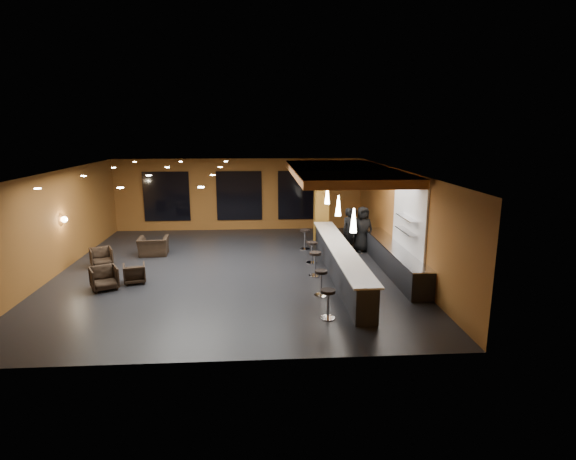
{
  "coord_description": "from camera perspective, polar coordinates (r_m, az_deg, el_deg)",
  "views": [
    {
      "loc": [
        0.95,
        -15.41,
        4.93
      ],
      "look_at": [
        2.0,
        0.5,
        1.3
      ],
      "focal_mm": 28.0,
      "sensor_mm": 36.0,
      "label": 1
    }
  ],
  "objects": [
    {
      "name": "wood_soffit",
      "position": [
        16.76,
        6.78,
        7.36
      ],
      "size": [
        3.6,
        8.0,
        0.28
      ],
      "primitive_type": "cube",
      "color": "#B66D35",
      "rests_on": "ceiling"
    },
    {
      "name": "armchair_b",
      "position": [
        15.49,
        -18.92,
        -5.23
      ],
      "size": [
        0.83,
        0.85,
        0.63
      ],
      "primitive_type": "imported",
      "rotation": [
        0.0,
        0.0,
        3.41
      ],
      "color": "black",
      "rests_on": "floor"
    },
    {
      "name": "staff_c",
      "position": [
        18.42,
        9.44,
        0.1
      ],
      "size": [
        1.0,
        0.74,
        1.86
      ],
      "primitive_type": "imported",
      "rotation": [
        0.0,
        0.0,
        0.18
      ],
      "color": "black",
      "rests_on": "floor"
    },
    {
      "name": "wall_sconce",
      "position": [
        17.59,
        -26.55,
        1.21
      ],
      "size": [
        0.22,
        0.22,
        0.22
      ],
      "primitive_type": "sphere",
      "color": "#FFE5B2",
      "rests_on": "wall_left"
    },
    {
      "name": "bar_stool_4",
      "position": [
        18.55,
        2.15,
        -0.85
      ],
      "size": [
        0.43,
        0.43,
        0.85
      ],
      "rotation": [
        0.0,
        0.0,
        0.17
      ],
      "color": "silver",
      "rests_on": "floor"
    },
    {
      "name": "column",
      "position": [
        19.46,
        4.26,
        3.38
      ],
      "size": [
        0.6,
        0.6,
        3.5
      ],
      "primitive_type": "cube",
      "color": "#9B6A22",
      "rests_on": "floor"
    },
    {
      "name": "wall_shelf_lower",
      "position": [
        15.38,
        14.78,
        -0.1
      ],
      "size": [
        0.3,
        1.5,
        0.03
      ],
      "primitive_type": "cube",
      "color": "silver",
      "rests_on": "wall_right"
    },
    {
      "name": "staff_a",
      "position": [
        18.21,
        7.79,
        -0.06
      ],
      "size": [
        0.78,
        0.65,
        1.81
      ],
      "primitive_type": "imported",
      "rotation": [
        0.0,
        0.0,
        0.38
      ],
      "color": "black",
      "rests_on": "floor"
    },
    {
      "name": "wall_right",
      "position": [
        16.54,
        14.27,
        1.34
      ],
      "size": [
        0.1,
        13.0,
        3.5
      ],
      "primitive_type": "cube",
      "color": "brown",
      "rests_on": "floor"
    },
    {
      "name": "ceiling",
      "position": [
        15.5,
        -7.34,
        7.62
      ],
      "size": [
        12.0,
        13.0,
        0.1
      ],
      "primitive_type": "cube",
      "color": "black"
    },
    {
      "name": "bar_stool_2",
      "position": [
        15.24,
        3.46,
        -3.93
      ],
      "size": [
        0.43,
        0.43,
        0.85
      ],
      "rotation": [
        0.0,
        0.0,
        -0.09
      ],
      "color": "silver",
      "rests_on": "floor"
    },
    {
      "name": "window_right",
      "position": [
        22.18,
        1.57,
        4.44
      ],
      "size": [
        2.2,
        0.06,
        2.4
      ],
      "primitive_type": "cube",
      "color": "black",
      "rests_on": "wall_back"
    },
    {
      "name": "bar_top",
      "position": [
        15.17,
        6.61,
        -2.18
      ],
      "size": [
        0.78,
        8.1,
        0.05
      ],
      "primitive_type": "cube",
      "color": "silver",
      "rests_on": "bar_counter"
    },
    {
      "name": "armchair_a",
      "position": [
        15.19,
        -22.31,
        -5.68
      ],
      "size": [
        1.05,
        1.06,
        0.72
      ],
      "primitive_type": "imported",
      "rotation": [
        0.0,
        0.0,
        0.49
      ],
      "color": "black",
      "rests_on": "floor"
    },
    {
      "name": "floor",
      "position": [
        16.22,
        -6.98,
        -5.15
      ],
      "size": [
        12.0,
        13.0,
        0.1
      ],
      "primitive_type": "cube",
      "color": "black",
      "rests_on": "ground"
    },
    {
      "name": "pendant_2",
      "position": [
        17.8,
        5.0,
        4.44
      ],
      "size": [
        0.2,
        0.2,
        0.7
      ],
      "primitive_type": "cone",
      "color": "white",
      "rests_on": "wood_soffit"
    },
    {
      "name": "bar_stool_0",
      "position": [
        11.97,
        5.09,
        -8.87
      ],
      "size": [
        0.41,
        0.41,
        0.8
      ],
      "rotation": [
        0.0,
        0.0,
        -0.4
      ],
      "color": "silver",
      "rests_on": "floor"
    },
    {
      "name": "pendant_1",
      "position": [
        15.37,
        6.41,
        3.08
      ],
      "size": [
        0.2,
        0.2,
        0.7
      ],
      "primitive_type": "cone",
      "color": "white",
      "rests_on": "wood_soffit"
    },
    {
      "name": "bar_stool_3",
      "position": [
        16.7,
        3.05,
        -2.5
      ],
      "size": [
        0.41,
        0.41,
        0.81
      ],
      "rotation": [
        0.0,
        0.0,
        -0.36
      ],
      "color": "silver",
      "rests_on": "floor"
    },
    {
      "name": "prep_counter",
      "position": [
        16.27,
        13.2,
        -3.58
      ],
      "size": [
        0.7,
        6.0,
        0.86
      ],
      "primitive_type": "cube",
      "color": "black",
      "rests_on": "floor"
    },
    {
      "name": "staff_b",
      "position": [
        18.87,
        8.32,
        0.19
      ],
      "size": [
        0.99,
        0.87,
        1.7
      ],
      "primitive_type": "imported",
      "rotation": [
        0.0,
        0.0,
        -0.33
      ],
      "color": "black",
      "rests_on": "floor"
    },
    {
      "name": "window_left",
      "position": [
        22.53,
        -15.17,
        4.13
      ],
      "size": [
        2.2,
        0.06,
        2.4
      ],
      "primitive_type": "cube",
      "color": "black",
      "rests_on": "wall_back"
    },
    {
      "name": "armchair_c",
      "position": [
        17.72,
        -22.62,
        -3.2
      ],
      "size": [
        0.98,
        0.99,
        0.68
      ],
      "primitive_type": "imported",
      "rotation": [
        0.0,
        0.0,
        0.45
      ],
      "color": "black",
      "rests_on": "floor"
    },
    {
      "name": "wall_left",
      "position": [
        17.22,
        -27.68,
        0.7
      ],
      "size": [
        0.1,
        13.0,
        3.5
      ],
      "primitive_type": "cube",
      "color": "brown",
      "rests_on": "floor"
    },
    {
      "name": "prep_top",
      "position": [
        16.15,
        13.29,
        -2.03
      ],
      "size": [
        0.72,
        6.0,
        0.03
      ],
      "primitive_type": "cube",
      "color": "silver",
      "rests_on": "prep_counter"
    },
    {
      "name": "bar_counter",
      "position": [
        15.31,
        6.56,
        -4.07
      ],
      "size": [
        0.6,
        8.0,
        1.0
      ],
      "primitive_type": "cube",
      "color": "black",
      "rests_on": "floor"
    },
    {
      "name": "wall_front",
      "position": [
        9.46,
        -9.39,
        -6.99
      ],
      "size": [
        12.0,
        0.1,
        3.5
      ],
      "primitive_type": "cube",
      "color": "brown",
      "rests_on": "floor"
    },
    {
      "name": "wall_shelf_upper",
      "position": [
        15.29,
        14.87,
        1.54
      ],
      "size": [
        0.3,
        1.5,
        0.03
      ],
      "primitive_type": "cube",
      "color": "silver",
      "rests_on": "wall_right"
    },
    {
      "name": "bar_stool_1",
      "position": [
        13.51,
        4.21,
        -6.3
      ],
      "size": [
        0.4,
        0.4,
        0.8
      ],
      "rotation": [
        0.0,
        0.0,
        -0.28
      ],
      "color": "silver",
      "rests_on": "floor"
    },
    {
      "name": "tile_backsplash",
      "position": [
        15.53,
        15.12,
        1.51
      ],
      "size": [
        0.06,
        3.2,
        2.4
      ],
      "primitive_type": "cube",
      "color": "white",
      "rests_on": "wall_right"
    },
    {
      "name": "wall_back",
      "position": [
        22.21,
        -6.21,
        4.52
      ],
      "size": [
        12.0,
        0.1,
        3.5
      ],
      "primitive_type": "cube",
      "color": "brown",
      "rests_on": "floor"
    },
    {
      "name": "window_center",
      "position": [
        22.11,
        -6.21,
        4.35
      ],
      "size": [
        2.2,
        0.06,
        2.4
      ],
      "primitive_type": "cube",
      "color": "black",
      "rests_on": "wall_back"
    },
    {
      "name": "armchair_d",
      "position": [
        18.53,
        -16.72,
        -1.99
      ],
      "size": [
        1.19,
        1.06,
        0.73
      ],
      "primitive_type": "imported",
      "rotation": [
        0.0,
        0.0,
        3.22
      ],
      "color": "black",
      "rests_on": "floor"
    },
    {
      "name": "pendant_0",
      "position": [
        12.96,
        8.33,
        1.21
      ],
      "size": [
        0.2,
        0.2,
        0.7
      ],
      "primitive_type": "cone",
      "color": "white",
      "rests_on": "wood_soffit"
    }
  ]
}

